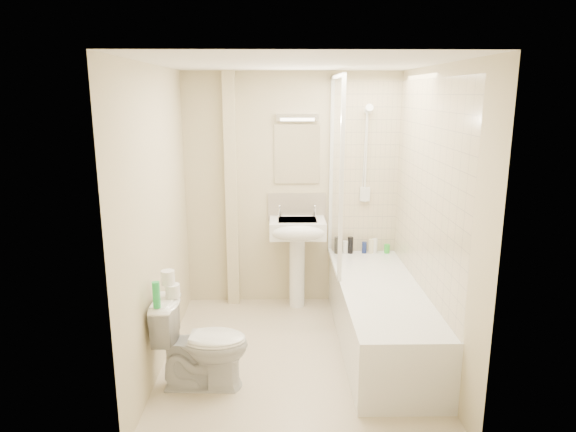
{
  "coord_description": "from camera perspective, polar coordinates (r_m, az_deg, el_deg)",
  "views": [
    {
      "loc": [
        -0.14,
        -3.96,
        2.19
      ],
      "look_at": [
        -0.06,
        0.2,
        1.18
      ],
      "focal_mm": 32.0,
      "sensor_mm": 36.0,
      "label": 1
    }
  ],
  "objects": [
    {
      "name": "bottle_white_b",
      "position": [
        5.45,
        9.61,
        -3.29
      ],
      "size": [
        0.05,
        0.05,
        0.16
      ],
      "primitive_type": "cylinder",
      "color": "white",
      "rests_on": "bathtub"
    },
    {
      "name": "ceiling",
      "position": [
        3.97,
        0.97,
        16.61
      ],
      "size": [
        2.2,
        2.5,
        0.02
      ],
      "primitive_type": "cube",
      "color": "white",
      "rests_on": "wall_back"
    },
    {
      "name": "pipe_boxing",
      "position": [
        5.27,
        -6.29,
        2.66
      ],
      "size": [
        0.12,
        0.12,
        2.4
      ],
      "primitive_type": "cube",
      "color": "beige",
      "rests_on": "ground"
    },
    {
      "name": "mirror",
      "position": [
        5.24,
        1.01,
        6.88
      ],
      "size": [
        0.46,
        0.01,
        0.6
      ],
      "primitive_type": "cube",
      "color": "white",
      "rests_on": "wall_back"
    },
    {
      "name": "bottle_green",
      "position": [
        5.48,
        10.94,
        -3.58
      ],
      "size": [
        0.06,
        0.06,
        0.09
      ],
      "primitive_type": "cylinder",
      "color": "green",
      "rests_on": "bathtub"
    },
    {
      "name": "toilet_roll_lower",
      "position": [
        3.96,
        -12.7,
        -8.1
      ],
      "size": [
        0.11,
        0.11,
        0.1
      ],
      "primitive_type": "cylinder",
      "color": "white",
      "rests_on": "toilet"
    },
    {
      "name": "tile_back",
      "position": [
        5.33,
        8.57,
        5.16
      ],
      "size": [
        0.7,
        0.01,
        1.75
      ],
      "primitive_type": "cube",
      "color": "beige",
      "rests_on": "wall_back"
    },
    {
      "name": "wall_back",
      "position": [
        5.31,
        0.45,
        2.82
      ],
      "size": [
        2.2,
        0.02,
        2.4
      ],
      "primitive_type": "cube",
      "color": "beige",
      "rests_on": "ground"
    },
    {
      "name": "green_bottle",
      "position": [
        3.78,
        -14.42,
        -8.49
      ],
      "size": [
        0.05,
        0.05,
        0.19
      ],
      "primitive_type": "cylinder",
      "color": "green",
      "rests_on": "toilet"
    },
    {
      "name": "wall_left",
      "position": [
        4.2,
        -14.28,
        -0.49
      ],
      "size": [
        0.02,
        2.5,
        2.4
      ],
      "primitive_type": "cube",
      "color": "beige",
      "rests_on": "ground"
    },
    {
      "name": "bottle_white_a",
      "position": [
        5.4,
        6.38,
        -3.45
      ],
      "size": [
        0.06,
        0.06,
        0.13
      ],
      "primitive_type": "cylinder",
      "color": "white",
      "rests_on": "bathtub"
    },
    {
      "name": "tile_right",
      "position": [
        4.41,
        15.13,
        3.11
      ],
      "size": [
        0.01,
        2.1,
        1.75
      ],
      "primitive_type": "cube",
      "color": "beige",
      "rests_on": "wall_right"
    },
    {
      "name": "splashback",
      "position": [
        5.33,
        0.98,
        1.0
      ],
      "size": [
        0.6,
        0.02,
        0.3
      ],
      "primitive_type": "cube",
      "color": "beige",
      "rests_on": "wall_back"
    },
    {
      "name": "wall_right",
      "position": [
        4.27,
        15.83,
        -0.36
      ],
      "size": [
        0.02,
        2.5,
        2.4
      ],
      "primitive_type": "cube",
      "color": "beige",
      "rests_on": "ground"
    },
    {
      "name": "bottle_blue",
      "position": [
        5.44,
        8.47,
        -3.48
      ],
      "size": [
        0.05,
        0.05,
        0.12
      ],
      "primitive_type": "cylinder",
      "color": "navy",
      "rests_on": "bathtub"
    },
    {
      "name": "toilet_roll_upper",
      "position": [
        3.93,
        -13.21,
        -6.67
      ],
      "size": [
        0.1,
        0.1,
        0.11
      ],
      "primitive_type": "cylinder",
      "color": "white",
      "rests_on": "toilet_roll_lower"
    },
    {
      "name": "bottle_black_a",
      "position": [
        5.39,
        5.52,
        -3.25
      ],
      "size": [
        0.06,
        0.06,
        0.18
      ],
      "primitive_type": "cylinder",
      "color": "black",
      "rests_on": "bathtub"
    },
    {
      "name": "bottle_cream",
      "position": [
        5.44,
        9.22,
        -3.33
      ],
      "size": [
        0.06,
        0.06,
        0.15
      ],
      "primitive_type": "cylinder",
      "color": "beige",
      "rests_on": "bathtub"
    },
    {
      "name": "strip_light",
      "position": [
        5.19,
        1.03,
        10.91
      ],
      "size": [
        0.42,
        0.07,
        0.07
      ],
      "primitive_type": "cube",
      "color": "silver",
      "rests_on": "wall_back"
    },
    {
      "name": "toilet",
      "position": [
        4.03,
        -9.52,
        -13.75
      ],
      "size": [
        0.44,
        0.71,
        0.7
      ],
      "primitive_type": "imported",
      "rotation": [
        0.0,
        0.0,
        1.54
      ],
      "color": "white",
      "rests_on": "ground"
    },
    {
      "name": "bathtub",
      "position": [
        4.66,
        10.19,
        -10.72
      ],
      "size": [
        0.7,
        2.1,
        0.55
      ],
      "color": "white",
      "rests_on": "ground"
    },
    {
      "name": "shower_fixture",
      "position": [
        5.27,
        8.68,
        6.39
      ],
      "size": [
        0.1,
        0.16,
        0.99
      ],
      "color": "white",
      "rests_on": "wall_back"
    },
    {
      "name": "shower_screen",
      "position": [
        4.85,
        5.34,
        4.73
      ],
      "size": [
        0.04,
        0.92,
        1.8
      ],
      "color": "white",
      "rests_on": "bathtub"
    },
    {
      "name": "floor",
      "position": [
        4.53,
        0.84,
        -15.34
      ],
      "size": [
        2.5,
        2.5,
        0.0
      ],
      "primitive_type": "plane",
      "color": "beige",
      "rests_on": "ground"
    },
    {
      "name": "pedestal_sink",
      "position": [
        5.18,
        1.06,
        -2.52
      ],
      "size": [
        0.56,
        0.5,
        1.07
      ],
      "color": "white",
      "rests_on": "ground"
    },
    {
      "name": "bottle_black_b",
      "position": [
        5.41,
        6.94,
        -3.24
      ],
      "size": [
        0.06,
        0.06,
        0.17
      ],
      "primitive_type": "cylinder",
      "color": "black",
      "rests_on": "bathtub"
    }
  ]
}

